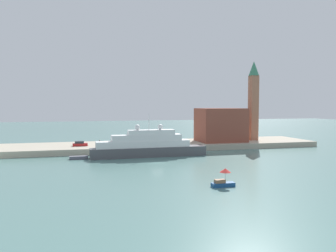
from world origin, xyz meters
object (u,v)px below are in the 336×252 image
large_yacht (147,146)px  harbor_building (221,125)px  parked_car (80,144)px  person_figure (100,143)px  work_barge (79,158)px  mooring_bollard (130,145)px  small_motorboat (223,179)px  bell_tower (253,97)px

large_yacht → harbor_building: bearing=28.9°
parked_car → person_figure: size_ratio=2.27×
work_barge → mooring_bollard: (13.52, 7.67, 1.64)m
small_motorboat → person_figure: size_ratio=2.12×
harbor_building → person_figure: (-37.45, -2.25, -4.36)m
bell_tower → parked_car: bell_tower is taller
work_barge → person_figure: person_figure is taller
parked_car → person_figure: 5.56m
work_barge → harbor_building: bearing=18.0°
work_barge → mooring_bollard: 15.63m
small_motorboat → large_yacht: bearing=99.1°
bell_tower → mooring_bollard: (-41.74, -7.89, -13.51)m
small_motorboat → bell_tower: 61.64m
small_motorboat → parked_car: small_motorboat is taller
large_yacht → work_barge: large_yacht is taller
large_yacht → mooring_bollard: size_ratio=35.37×
parked_car → mooring_bollard: (13.12, -5.72, -0.16)m
harbor_building → work_barge: bearing=-162.0°
parked_car → person_figure: bearing=-16.5°
large_yacht → harbor_building: 30.42m
harbor_building → mooring_bollard: harbor_building is taller
bell_tower → mooring_bollard: bell_tower is taller
harbor_building → person_figure: 37.77m
work_barge → bell_tower: bearing=15.7°
small_motorboat → person_figure: bearing=109.6°
parked_car → small_motorboat: bearing=-65.5°
parked_car → work_barge: bearing=-91.7°
person_figure → small_motorboat: bearing=-70.4°
small_motorboat → parked_car: size_ratio=0.93×
harbor_building → parked_car: size_ratio=3.46×
work_barge → mooring_bollard: mooring_bollard is taller
small_motorboat → work_barge: small_motorboat is taller
harbor_building → bell_tower: 14.98m
person_figure → mooring_bollard: size_ratio=2.16×
work_barge → person_figure: size_ratio=2.48×
large_yacht → person_figure: bearing=131.9°
person_figure → harbor_building: bearing=3.4°
work_barge → bell_tower: size_ratio=0.17×
harbor_building → large_yacht: bearing=-151.1°
work_barge → harbor_building: 45.87m
bell_tower → person_figure: 51.37m
person_figure → large_yacht: bearing=-48.1°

